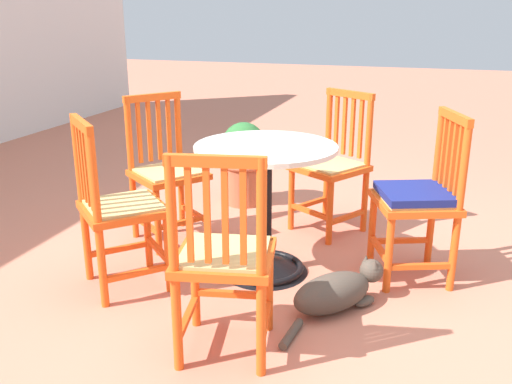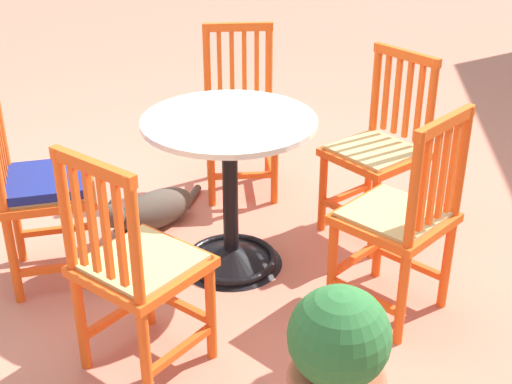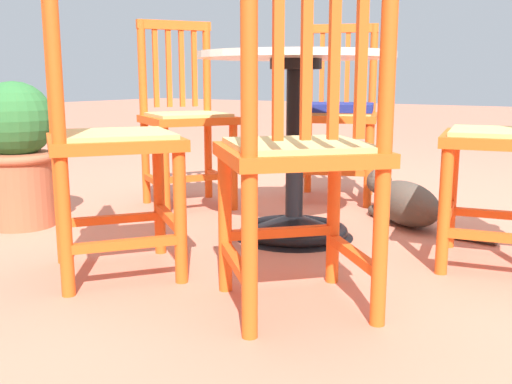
{
  "view_description": "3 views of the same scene",
  "coord_description": "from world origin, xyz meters",
  "px_view_note": "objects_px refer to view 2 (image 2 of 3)",
  "views": [
    {
      "loc": [
        -2.62,
        -0.6,
        1.42
      ],
      "look_at": [
        0.17,
        0.31,
        0.45
      ],
      "focal_mm": 39.47,
      "sensor_mm": 36.0,
      "label": 1
    },
    {
      "loc": [
        2.93,
        0.69,
        1.83
      ],
      "look_at": [
        0.12,
        0.36,
        0.38
      ],
      "focal_mm": 49.75,
      "sensor_mm": 36.0,
      "label": 2
    },
    {
      "loc": [
        -1.02,
        2.27,
        0.63
      ],
      "look_at": [
        0.26,
        0.32,
        0.18
      ],
      "focal_mm": 41.5,
      "sensor_mm": 36.0,
      "label": 3
    }
  ],
  "objects_px": {
    "orange_chair_tucked_in": "(240,116)",
    "tabby_cat": "(150,211)",
    "orange_chair_by_planter": "(379,152)",
    "orange_chair_facing_out": "(400,220)",
    "cafe_table": "(231,210)",
    "orange_chair_at_corner": "(42,188)",
    "orange_chair_near_fence": "(136,270)",
    "terracotta_planter": "(337,370)"
  },
  "relations": [
    {
      "from": "orange_chair_at_corner",
      "to": "orange_chair_near_fence",
      "type": "bearing_deg",
      "value": 45.72
    },
    {
      "from": "terracotta_planter",
      "to": "tabby_cat",
      "type": "bearing_deg",
      "value": -144.66
    },
    {
      "from": "orange_chair_at_corner",
      "to": "tabby_cat",
      "type": "bearing_deg",
      "value": 145.62
    },
    {
      "from": "orange_chair_by_planter",
      "to": "terracotta_planter",
      "type": "height_order",
      "value": "orange_chair_by_planter"
    },
    {
      "from": "tabby_cat",
      "to": "orange_chair_tucked_in",
      "type": "bearing_deg",
      "value": 142.25
    },
    {
      "from": "cafe_table",
      "to": "tabby_cat",
      "type": "distance_m",
      "value": 0.57
    },
    {
      "from": "orange_chair_facing_out",
      "to": "orange_chair_tucked_in",
      "type": "xyz_separation_m",
      "value": [
        -1.07,
        -0.8,
        0.0
      ]
    },
    {
      "from": "tabby_cat",
      "to": "orange_chair_by_planter",
      "type": "bearing_deg",
      "value": 95.82
    },
    {
      "from": "cafe_table",
      "to": "orange_chair_tucked_in",
      "type": "bearing_deg",
      "value": -175.31
    },
    {
      "from": "orange_chair_facing_out",
      "to": "orange_chair_tucked_in",
      "type": "distance_m",
      "value": 1.34
    },
    {
      "from": "orange_chair_facing_out",
      "to": "orange_chair_at_corner",
      "type": "distance_m",
      "value": 1.52
    },
    {
      "from": "orange_chair_facing_out",
      "to": "orange_chair_tucked_in",
      "type": "relative_size",
      "value": 1.0
    },
    {
      "from": "orange_chair_tucked_in",
      "to": "tabby_cat",
      "type": "height_order",
      "value": "orange_chair_tucked_in"
    },
    {
      "from": "orange_chair_tucked_in",
      "to": "orange_chair_near_fence",
      "type": "bearing_deg",
      "value": -5.87
    },
    {
      "from": "orange_chair_by_planter",
      "to": "terracotta_planter",
      "type": "distance_m",
      "value": 1.48
    },
    {
      "from": "orange_chair_facing_out",
      "to": "orange_chair_by_planter",
      "type": "height_order",
      "value": "same"
    },
    {
      "from": "orange_chair_tucked_in",
      "to": "orange_chair_near_fence",
      "type": "relative_size",
      "value": 1.0
    },
    {
      "from": "cafe_table",
      "to": "terracotta_planter",
      "type": "relative_size",
      "value": 1.23
    },
    {
      "from": "orange_chair_facing_out",
      "to": "orange_chair_by_planter",
      "type": "xyz_separation_m",
      "value": [
        -0.67,
        -0.06,
        0.0
      ]
    },
    {
      "from": "orange_chair_at_corner",
      "to": "orange_chair_facing_out",
      "type": "bearing_deg",
      "value": 86.99
    },
    {
      "from": "cafe_table",
      "to": "orange_chair_at_corner",
      "type": "height_order",
      "value": "orange_chair_at_corner"
    },
    {
      "from": "terracotta_planter",
      "to": "orange_chair_facing_out",
      "type": "bearing_deg",
      "value": 163.64
    },
    {
      "from": "orange_chair_by_planter",
      "to": "orange_chair_near_fence",
      "type": "relative_size",
      "value": 1.0
    },
    {
      "from": "cafe_table",
      "to": "orange_chair_tucked_in",
      "type": "height_order",
      "value": "orange_chair_tucked_in"
    },
    {
      "from": "cafe_table",
      "to": "orange_chair_at_corner",
      "type": "bearing_deg",
      "value": -76.13
    },
    {
      "from": "tabby_cat",
      "to": "orange_chair_facing_out",
      "type": "bearing_deg",
      "value": 64.94
    },
    {
      "from": "orange_chair_by_planter",
      "to": "orange_chair_facing_out",
      "type": "bearing_deg",
      "value": 5.33
    },
    {
      "from": "orange_chair_near_fence",
      "to": "terracotta_planter",
      "type": "bearing_deg",
      "value": 65.82
    },
    {
      "from": "cafe_table",
      "to": "orange_chair_by_planter",
      "type": "bearing_deg",
      "value": 120.81
    },
    {
      "from": "orange_chair_tucked_in",
      "to": "orange_chair_at_corner",
      "type": "relative_size",
      "value": 1.0
    },
    {
      "from": "orange_chair_by_planter",
      "to": "orange_chair_tucked_in",
      "type": "distance_m",
      "value": 0.83
    },
    {
      "from": "orange_chair_facing_out",
      "to": "terracotta_planter",
      "type": "height_order",
      "value": "orange_chair_facing_out"
    },
    {
      "from": "orange_chair_by_planter",
      "to": "orange_chair_tucked_in",
      "type": "bearing_deg",
      "value": -118.49
    },
    {
      "from": "orange_chair_tucked_in",
      "to": "tabby_cat",
      "type": "xyz_separation_m",
      "value": [
        0.51,
        -0.4,
        -0.34
      ]
    },
    {
      "from": "orange_chair_facing_out",
      "to": "cafe_table",
      "type": "bearing_deg",
      "value": -110.62
    },
    {
      "from": "cafe_table",
      "to": "orange_chair_facing_out",
      "type": "relative_size",
      "value": 0.83
    },
    {
      "from": "terracotta_planter",
      "to": "orange_chair_tucked_in",
      "type": "bearing_deg",
      "value": -163.23
    },
    {
      "from": "orange_chair_tucked_in",
      "to": "orange_chair_facing_out",
      "type": "bearing_deg",
      "value": 36.62
    },
    {
      "from": "orange_chair_by_planter",
      "to": "orange_chair_at_corner",
      "type": "xyz_separation_m",
      "value": [
        0.59,
        -1.46,
        0.01
      ]
    },
    {
      "from": "orange_chair_facing_out",
      "to": "orange_chair_near_fence",
      "type": "distance_m",
      "value": 1.07
    },
    {
      "from": "orange_chair_by_planter",
      "to": "cafe_table",
      "type": "bearing_deg",
      "value": -59.19
    },
    {
      "from": "tabby_cat",
      "to": "terracotta_planter",
      "type": "distance_m",
      "value": 1.68
    }
  ]
}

